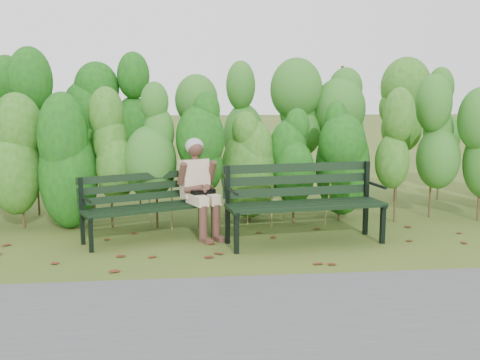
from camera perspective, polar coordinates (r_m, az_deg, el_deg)
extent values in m
plane|color=#3B551F|center=(6.37, 0.34, -7.16)|extent=(80.00, 80.00, 0.00)
cube|color=#474749|center=(4.32, 3.71, -15.10)|extent=(60.00, 2.50, 0.01)
cylinder|color=#47381E|center=(7.79, -21.38, -1.81)|extent=(0.03, 0.03, 0.80)
ellipsoid|color=#296715|center=(7.70, -21.65, 2.88)|extent=(0.64, 0.64, 1.44)
cylinder|color=#47381E|center=(7.65, -16.96, -1.77)|extent=(0.03, 0.03, 0.80)
ellipsoid|color=#296715|center=(7.56, -17.17, 3.01)|extent=(0.64, 0.64, 1.44)
cylinder|color=#47381E|center=(7.56, -12.39, -1.71)|extent=(0.03, 0.03, 0.80)
ellipsoid|color=#296715|center=(7.47, -12.56, 3.12)|extent=(0.64, 0.64, 1.44)
cylinder|color=#47381E|center=(7.51, -7.75, -1.65)|extent=(0.03, 0.03, 0.80)
ellipsoid|color=#296715|center=(7.42, -7.85, 3.21)|extent=(0.64, 0.64, 1.44)
cylinder|color=#47381E|center=(7.52, -3.09, -1.57)|extent=(0.03, 0.03, 0.80)
ellipsoid|color=#296715|center=(7.43, -3.13, 3.29)|extent=(0.64, 0.64, 1.44)
cylinder|color=#47381E|center=(7.57, 1.54, -1.49)|extent=(0.03, 0.03, 0.80)
ellipsoid|color=#296715|center=(7.49, 1.56, 3.34)|extent=(0.64, 0.64, 1.44)
cylinder|color=#47381E|center=(7.68, 6.07, -1.39)|extent=(0.03, 0.03, 0.80)
ellipsoid|color=#296715|center=(7.59, 6.15, 3.37)|extent=(0.64, 0.64, 1.44)
cylinder|color=#47381E|center=(7.83, 10.46, -1.29)|extent=(0.03, 0.03, 0.80)
ellipsoid|color=#296715|center=(7.74, 10.59, 3.37)|extent=(0.64, 0.64, 1.44)
cylinder|color=#47381E|center=(8.02, 14.65, -1.19)|extent=(0.03, 0.03, 0.80)
ellipsoid|color=#296715|center=(7.94, 14.83, 3.36)|extent=(0.64, 0.64, 1.44)
cylinder|color=#47381E|center=(8.26, 18.63, -1.09)|extent=(0.03, 0.03, 0.80)
ellipsoid|color=#296715|center=(8.18, 18.85, 3.33)|extent=(0.64, 0.64, 1.44)
cylinder|color=#47381E|center=(8.53, 22.37, -0.99)|extent=(0.03, 0.03, 0.80)
ellipsoid|color=#296715|center=(8.45, 22.62, 3.29)|extent=(0.64, 0.64, 1.44)
cylinder|color=#47381E|center=(8.71, -19.31, 0.36)|extent=(0.04, 0.04, 1.10)
ellipsoid|color=#184516|center=(8.63, -19.61, 6.15)|extent=(0.70, 0.70, 1.98)
cylinder|color=#47381E|center=(8.56, -14.30, 0.45)|extent=(0.04, 0.04, 1.10)
ellipsoid|color=#184516|center=(8.48, -14.53, 6.35)|extent=(0.70, 0.70, 1.98)
cylinder|color=#47381E|center=(8.48, -9.17, 0.54)|extent=(0.04, 0.04, 1.10)
ellipsoid|color=#184516|center=(8.41, -9.31, 6.49)|extent=(0.70, 0.70, 1.98)
cylinder|color=#47381E|center=(8.48, -3.98, 0.63)|extent=(0.04, 0.04, 1.10)
ellipsoid|color=#184516|center=(8.40, -4.04, 6.58)|extent=(0.70, 0.70, 1.98)
cylinder|color=#47381E|center=(8.54, 1.18, 0.71)|extent=(0.04, 0.04, 1.10)
ellipsoid|color=#184516|center=(8.46, 1.20, 6.62)|extent=(0.70, 0.70, 1.98)
cylinder|color=#47381E|center=(8.67, 6.22, 0.78)|extent=(0.04, 0.04, 1.10)
ellipsoid|color=#184516|center=(8.59, 6.32, 6.60)|extent=(0.70, 0.70, 1.98)
cylinder|color=#47381E|center=(8.86, 11.08, 0.84)|extent=(0.04, 0.04, 1.10)
ellipsoid|color=#184516|center=(8.79, 11.25, 6.53)|extent=(0.70, 0.70, 1.98)
cylinder|color=#47381E|center=(9.12, 15.70, 0.89)|extent=(0.04, 0.04, 1.10)
ellipsoid|color=#184516|center=(9.04, 15.93, 6.42)|extent=(0.70, 0.70, 1.98)
cylinder|color=#47381E|center=(9.43, 20.04, 0.94)|extent=(0.04, 0.04, 1.10)
ellipsoid|color=#184516|center=(9.36, 20.32, 6.28)|extent=(0.70, 0.70, 1.98)
cube|color=#5B2713|center=(6.16, -3.72, -7.72)|extent=(0.11, 0.11, 0.01)
cube|color=#5B2713|center=(8.02, 18.95, -4.29)|extent=(0.09, 0.11, 0.01)
cube|color=#5B2713|center=(6.69, -18.11, -6.81)|extent=(0.11, 0.11, 0.01)
cube|color=#5B2713|center=(6.31, -0.96, -7.30)|extent=(0.11, 0.11, 0.01)
cube|color=#5B2713|center=(7.18, -20.34, -5.86)|extent=(0.11, 0.11, 0.01)
cube|color=#5B2713|center=(6.15, -5.97, -7.76)|extent=(0.11, 0.11, 0.01)
cube|color=#5B2713|center=(6.89, -17.78, -6.34)|extent=(0.11, 0.10, 0.01)
cube|color=#5B2713|center=(7.54, 11.13, -4.79)|extent=(0.10, 0.08, 0.01)
cube|color=#5B2713|center=(7.18, -2.23, -5.30)|extent=(0.09, 0.10, 0.01)
cube|color=#5B2713|center=(6.02, 16.84, -8.48)|extent=(0.09, 0.07, 0.01)
cube|color=#5B2713|center=(7.63, 16.56, -4.83)|extent=(0.11, 0.09, 0.01)
cube|color=#5B2713|center=(6.72, 2.95, -6.30)|extent=(0.08, 0.10, 0.01)
cube|color=#5B2713|center=(5.69, 0.43, -9.11)|extent=(0.11, 0.10, 0.01)
cube|color=#5B2713|center=(7.92, 19.11, -4.45)|extent=(0.11, 0.11, 0.01)
cube|color=#5B2713|center=(7.41, -22.46, -5.54)|extent=(0.11, 0.10, 0.01)
cube|color=#5B2713|center=(5.37, -9.75, -10.32)|extent=(0.11, 0.11, 0.01)
cube|color=#5B2713|center=(6.91, -21.60, -6.49)|extent=(0.09, 0.10, 0.01)
cube|color=#5B2713|center=(5.98, -15.75, -8.56)|extent=(0.08, 0.10, 0.01)
cube|color=#5B2713|center=(6.34, -1.17, -7.20)|extent=(0.10, 0.11, 0.01)
cube|color=#5B2713|center=(5.45, 8.99, -10.01)|extent=(0.10, 0.11, 0.01)
cube|color=#5B2713|center=(7.29, 7.26, -5.15)|extent=(0.11, 0.11, 0.01)
cube|color=black|center=(6.64, -8.65, -3.07)|extent=(1.50, 0.71, 0.04)
cube|color=black|center=(6.74, -8.97, -2.90)|extent=(1.50, 0.71, 0.04)
cube|color=black|center=(6.84, -9.29, -2.73)|extent=(1.50, 0.71, 0.04)
cube|color=black|center=(6.95, -9.60, -2.57)|extent=(1.50, 0.71, 0.04)
cube|color=black|center=(7.00, -9.85, -1.68)|extent=(1.48, 0.67, 0.09)
cube|color=black|center=(7.00, -9.91, -0.66)|extent=(1.48, 0.67, 0.09)
cube|color=black|center=(6.99, -9.97, 0.35)|extent=(1.48, 0.67, 0.09)
cube|color=black|center=(6.46, -14.91, -5.42)|extent=(0.06, 0.06, 0.40)
cube|color=black|center=(6.78, -15.78, -3.07)|extent=(0.06, 0.06, 0.79)
cube|color=black|center=(6.59, -15.36, -3.55)|extent=(0.21, 0.42, 0.04)
cylinder|color=black|center=(6.51, -15.33, -1.95)|extent=(0.16, 0.32, 0.03)
cube|color=black|center=(6.97, -2.71, -4.09)|extent=(0.06, 0.06, 0.40)
cube|color=black|center=(7.26, -4.05, -1.97)|extent=(0.06, 0.06, 0.79)
cube|color=black|center=(7.09, -3.35, -2.38)|extent=(0.21, 0.42, 0.04)
cylinder|color=black|center=(7.01, -3.21, -0.89)|extent=(0.16, 0.32, 0.03)
cube|color=black|center=(6.41, 7.32, -2.87)|extent=(1.85, 0.37, 0.04)
cube|color=black|center=(6.53, 6.91, -2.65)|extent=(1.85, 0.37, 0.04)
cube|color=black|center=(6.65, 6.52, -2.44)|extent=(1.85, 0.37, 0.04)
cube|color=black|center=(6.76, 6.14, -2.24)|extent=(1.85, 0.37, 0.04)
cube|color=black|center=(6.83, 5.88, -1.16)|extent=(1.84, 0.31, 0.11)
cube|color=black|center=(6.82, 5.86, 0.06)|extent=(1.84, 0.31, 0.11)
cube|color=black|center=(6.82, 5.83, 1.27)|extent=(1.84, 0.31, 0.11)
cube|color=black|center=(6.19, -0.37, -5.42)|extent=(0.06, 0.06, 0.46)
cube|color=black|center=(6.56, -1.28, -2.53)|extent=(0.06, 0.06, 0.93)
cube|color=black|center=(6.34, -0.81, -3.12)|extent=(0.12, 0.52, 0.04)
cylinder|color=black|center=(6.25, -0.70, -1.19)|extent=(0.09, 0.39, 0.04)
cube|color=black|center=(6.81, 14.29, -4.37)|extent=(0.06, 0.06, 0.46)
cube|color=black|center=(7.15, 12.70, -1.80)|extent=(0.06, 0.06, 0.93)
cube|color=black|center=(6.95, 13.56, -2.31)|extent=(0.12, 0.52, 0.04)
cylinder|color=black|center=(6.86, 13.83, -0.54)|extent=(0.09, 0.39, 0.04)
cube|color=beige|center=(6.79, -4.37, -2.00)|extent=(0.28, 0.42, 0.12)
cube|color=beige|center=(6.86, -3.07, -1.87)|extent=(0.28, 0.42, 0.12)
cylinder|color=#523227|center=(6.70, -3.76, -4.45)|extent=(0.14, 0.14, 0.44)
cylinder|color=#523227|center=(6.78, -2.45, -4.29)|extent=(0.14, 0.14, 0.44)
cube|color=#523227|center=(6.68, -3.47, -6.16)|extent=(0.15, 0.21, 0.06)
cube|color=#523227|center=(6.76, -2.15, -5.98)|extent=(0.15, 0.21, 0.06)
cube|color=beige|center=(7.02, -4.63, 0.16)|extent=(0.41, 0.35, 0.49)
cylinder|color=#523227|center=(6.97, -4.59, 2.22)|extent=(0.09, 0.09, 0.09)
sphere|color=#523227|center=(6.95, -4.57, 3.23)|extent=(0.20, 0.20, 0.20)
ellipsoid|color=gray|center=(6.97, -4.66, 3.44)|extent=(0.23, 0.22, 0.21)
cylinder|color=#523227|center=(6.86, -5.89, 0.62)|extent=(0.16, 0.22, 0.29)
cylinder|color=#523227|center=(7.03, -2.91, 0.85)|extent=(0.16, 0.22, 0.29)
cylinder|color=#523227|center=(6.82, -4.69, -0.91)|extent=(0.26, 0.19, 0.13)
cylinder|color=#523227|center=(6.90, -3.18, -0.78)|extent=(0.14, 0.27, 0.13)
sphere|color=#523227|center=(6.81, -3.72, -1.07)|extent=(0.10, 0.10, 0.10)
cube|color=black|center=(6.83, -3.75, -1.61)|extent=(0.31, 0.22, 0.15)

